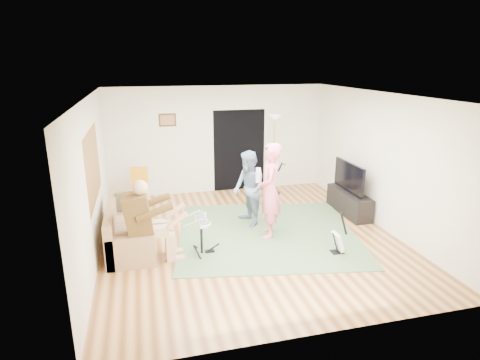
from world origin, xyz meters
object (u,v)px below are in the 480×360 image
object	(u,v)px
torchiere_lamp	(274,141)
dining_chair	(140,195)
sofa	(126,233)
drum_kit	(202,238)
guitar_spare	(338,241)
singer	(270,191)
tv_cabinet	(349,202)
guitarist	(249,189)
television	(349,177)

from	to	relation	value
torchiere_lamp	dining_chair	distance (m)	3.48
sofa	drum_kit	distance (m)	1.44
drum_kit	guitar_spare	size ratio (longest dim) A/B	0.90
singer	tv_cabinet	distance (m)	2.33
tv_cabinet	dining_chair	bearing A→B (deg)	162.55
drum_kit	guitarist	xyz separation A→B (m)	(1.15, 1.07, 0.47)
guitarist	tv_cabinet	size ratio (longest dim) A/B	1.11
singer	television	size ratio (longest dim) A/B	1.54
television	drum_kit	bearing A→B (deg)	-161.46
torchiere_lamp	television	xyz separation A→B (m)	(1.16, -1.70, -0.53)
guitar_spare	television	world-z (taller)	television
guitarist	tv_cabinet	world-z (taller)	guitarist
tv_cabinet	television	size ratio (longest dim) A/B	1.18
dining_chair	tv_cabinet	xyz separation A→B (m)	(4.52, -1.42, -0.09)
sofa	singer	distance (m)	2.76
tv_cabinet	torchiere_lamp	bearing A→B (deg)	125.48
tv_cabinet	sofa	bearing A→B (deg)	-173.95
sofa	guitar_spare	bearing A→B (deg)	-18.59
drum_kit	guitar_spare	world-z (taller)	guitar_spare
drum_kit	torchiere_lamp	distance (m)	3.81
drum_kit	television	xyz separation A→B (m)	(3.45, 1.16, 0.54)
torchiere_lamp	guitarist	bearing A→B (deg)	-122.66
drum_kit	guitarist	world-z (taller)	guitarist
tv_cabinet	television	distance (m)	0.60
tv_cabinet	drum_kit	bearing A→B (deg)	-161.70
singer	guitar_spare	bearing A→B (deg)	61.47
guitar_spare	torchiere_lamp	size ratio (longest dim) A/B	0.39
drum_kit	guitar_spare	xyz separation A→B (m)	(2.34, -0.57, -0.08)
dining_chair	tv_cabinet	bearing A→B (deg)	-12.92
singer	sofa	bearing A→B (deg)	-75.93
sofa	drum_kit	xyz separation A→B (m)	(1.29, -0.65, 0.04)
torchiere_lamp	television	world-z (taller)	torchiere_lamp
torchiere_lamp	tv_cabinet	bearing A→B (deg)	-54.52
guitar_spare	tv_cabinet	world-z (taller)	guitar_spare
guitarist	guitar_spare	xyz separation A→B (m)	(1.19, -1.64, -0.55)
guitarist	dining_chair	size ratio (longest dim) A/B	1.63
sofa	tv_cabinet	world-z (taller)	sofa
guitar_spare	torchiere_lamp	world-z (taller)	torchiere_lamp
guitar_spare	tv_cabinet	xyz separation A→B (m)	(1.16, 1.73, 0.03)
singer	dining_chair	distance (m)	3.27
singer	guitarist	xyz separation A→B (m)	(-0.24, 0.62, -0.14)
sofa	dining_chair	size ratio (longest dim) A/B	2.02
guitar_spare	torchiere_lamp	distance (m)	3.61
singer	torchiere_lamp	xyz separation A→B (m)	(0.90, 2.41, 0.47)
sofa	drum_kit	size ratio (longest dim) A/B	2.77
sofa	television	size ratio (longest dim) A/B	1.63
singer	torchiere_lamp	size ratio (longest dim) A/B	0.91
guitarist	tv_cabinet	xyz separation A→B (m)	(2.35, 0.09, -0.53)
singer	dining_chair	size ratio (longest dim) A/B	1.92
torchiere_lamp	dining_chair	xyz separation A→B (m)	(-3.31, -0.28, -1.04)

